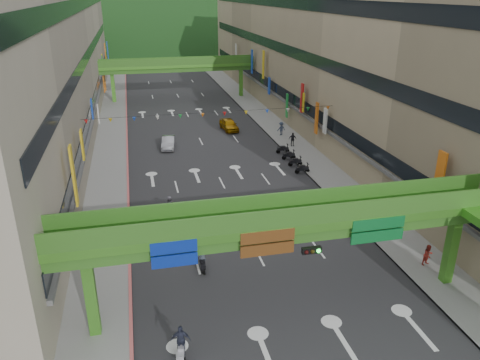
% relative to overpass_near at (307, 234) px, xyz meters
% --- Properties ---
extents(road_slab, '(18.00, 140.00, 0.02)m').
position_rel_overpass_near_xyz_m(road_slab, '(-0.93, 44.62, -5.20)').
color(road_slab, '#28282B').
rests_on(road_slab, ground).
extents(sidewalk_left, '(4.00, 140.00, 0.15)m').
position_rel_overpass_near_xyz_m(sidewalk_left, '(-11.93, 44.62, -5.13)').
color(sidewalk_left, gray).
rests_on(sidewalk_left, ground).
extents(sidewalk_right, '(4.00, 140.00, 0.15)m').
position_rel_overpass_near_xyz_m(sidewalk_right, '(10.07, 44.62, -5.13)').
color(sidewalk_right, gray).
rests_on(sidewalk_right, ground).
extents(curb_left, '(0.20, 140.00, 0.18)m').
position_rel_overpass_near_xyz_m(curb_left, '(-10.03, 44.62, -5.12)').
color(curb_left, '#CC5959').
rests_on(curb_left, ground).
extents(curb_right, '(0.20, 140.00, 0.18)m').
position_rel_overpass_near_xyz_m(curb_right, '(8.17, 44.62, -5.12)').
color(curb_right, gray).
rests_on(curb_right, ground).
extents(building_row_left, '(12.80, 95.00, 19.00)m').
position_rel_overpass_near_xyz_m(building_row_left, '(-19.86, 44.62, 4.25)').
color(building_row_left, '#9E937F').
rests_on(building_row_left, ground).
extents(building_row_right, '(12.80, 95.00, 19.00)m').
position_rel_overpass_near_xyz_m(building_row_right, '(18.00, 44.62, 4.25)').
color(building_row_right, gray).
rests_on(building_row_right, ground).
extents(overpass_near, '(28.00, 12.27, 7.10)m').
position_rel_overpass_near_xyz_m(overpass_near, '(0.00, 0.00, 0.00)').
color(overpass_near, '#4C9E2D').
rests_on(overpass_near, ground).
extents(overpass_far, '(28.00, 2.20, 7.10)m').
position_rel_overpass_near_xyz_m(overpass_far, '(-0.93, 59.62, 0.20)').
color(overpass_far, '#4C9E2D').
rests_on(overpass_far, ground).
extents(hill_left, '(168.00, 140.00, 112.00)m').
position_rel_overpass_near_xyz_m(hill_left, '(-15.93, 154.62, -5.21)').
color(hill_left, '#1C4419').
rests_on(hill_left, ground).
extents(hill_right, '(208.00, 176.00, 128.00)m').
position_rel_overpass_near_xyz_m(hill_right, '(24.07, 174.62, -5.21)').
color(hill_right, '#1C4419').
rests_on(hill_right, ground).
extents(bunting_string, '(26.00, 0.36, 0.47)m').
position_rel_overpass_near_xyz_m(bunting_string, '(-0.93, 24.62, 0.75)').
color(bunting_string, black).
rests_on(bunting_string, ground).
extents(scooter_rider_near, '(0.61, 1.60, 1.84)m').
position_rel_overpass_near_xyz_m(scooter_rider_near, '(-5.17, 5.66, -4.37)').
color(scooter_rider_near, black).
rests_on(scooter_rider_near, ground).
extents(scooter_rider_mid, '(0.81, 1.59, 1.83)m').
position_rel_overpass_near_xyz_m(scooter_rider_mid, '(-2.86, 12.52, -4.28)').
color(scooter_rider_mid, black).
rests_on(scooter_rider_mid, ground).
extents(scooter_rider_left, '(1.08, 1.59, 2.10)m').
position_rel_overpass_near_xyz_m(scooter_rider_left, '(-7.51, -2.35, -4.15)').
color(scooter_rider_left, '#96969D').
rests_on(scooter_rider_left, ground).
extents(scooter_rider_far, '(0.78, 1.60, 1.85)m').
position_rel_overpass_near_xyz_m(scooter_rider_far, '(-6.60, 14.34, -4.29)').
color(scooter_rider_far, maroon).
rests_on(scooter_rider_far, ground).
extents(parked_scooter_row, '(1.60, 7.15, 1.08)m').
position_rel_overpass_near_xyz_m(parked_scooter_row, '(7.75, 24.62, -4.68)').
color(parked_scooter_row, black).
rests_on(parked_scooter_row, ground).
extents(car_silver, '(2.04, 4.37, 1.38)m').
position_rel_overpass_near_xyz_m(car_silver, '(-5.13, 32.89, -4.51)').
color(car_silver, '#9F9FA7').
rests_on(car_silver, ground).
extents(car_yellow, '(2.23, 4.66, 1.54)m').
position_rel_overpass_near_xyz_m(car_yellow, '(3.57, 38.85, -4.44)').
color(car_yellow, '#B97F0A').
rests_on(car_yellow, ground).
extents(pedestrian_red, '(0.86, 0.74, 1.51)m').
position_rel_overpass_near_xyz_m(pedestrian_red, '(10.04, 2.62, -4.45)').
color(pedestrian_red, '#A52A21').
rests_on(pedestrian_red, ground).
extents(pedestrian_dark, '(1.00, 0.48, 1.66)m').
position_rel_overpass_near_xyz_m(pedestrian_dark, '(9.59, 29.92, -4.37)').
color(pedestrian_dark, black).
rests_on(pedestrian_dark, ground).
extents(pedestrian_blue, '(0.90, 0.68, 1.72)m').
position_rel_overpass_near_xyz_m(pedestrian_blue, '(9.65, 34.62, -4.34)').
color(pedestrian_blue, '#2D3950').
rests_on(pedestrian_blue, ground).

